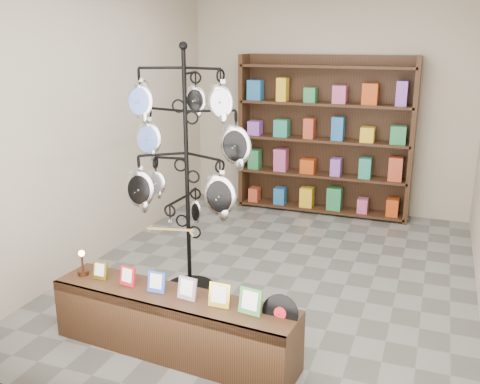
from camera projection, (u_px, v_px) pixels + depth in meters
name	position (u px, v px, depth m)	size (l,w,h in m)	color
ground	(275.00, 274.00, 5.69)	(5.00, 5.00, 0.00)	slate
room_envelope	(278.00, 99.00, 5.17)	(5.00, 5.00, 5.00)	#B8A894
display_tree	(186.00, 154.00, 4.97)	(1.22, 1.12, 2.39)	black
front_shelf	(173.00, 324.00, 4.20)	(2.06, 0.58, 0.72)	black
back_shelving	(324.00, 141.00, 7.47)	(2.42, 0.36, 2.20)	black
wall_clocks	(144.00, 114.00, 6.66)	(0.03, 0.24, 0.84)	black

